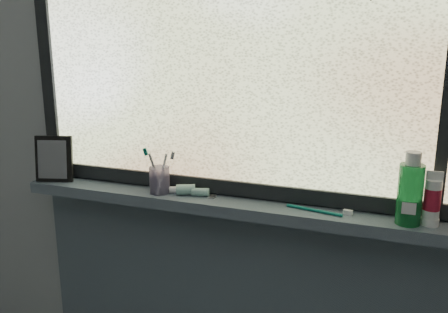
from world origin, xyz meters
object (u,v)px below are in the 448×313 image
mouthwash_bottle (410,188)px  cream_tube (433,197)px  vanity_mirror (54,159)px  toothbrush_cup (160,180)px

mouthwash_bottle → cream_tube: bearing=10.9°
vanity_mirror → toothbrush_cup: bearing=-16.0°
cream_tube → toothbrush_cup: bearing=-179.5°
toothbrush_cup → cream_tube: 0.88m
vanity_mirror → cream_tube: 1.31m
vanity_mirror → cream_tube: size_ratio=1.46×
vanity_mirror → mouthwash_bottle: bearing=-17.1°
mouthwash_bottle → cream_tube: 0.07m
vanity_mirror → toothbrush_cup: (0.43, 0.01, -0.04)m
toothbrush_cup → mouthwash_bottle: (0.82, -0.00, 0.06)m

